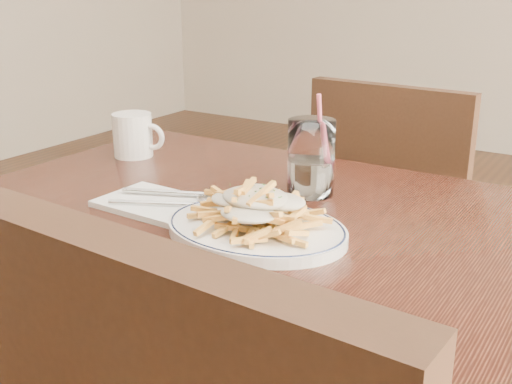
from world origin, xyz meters
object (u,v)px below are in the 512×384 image
Objects in this scene: water_glass at (311,162)px; fries_plate at (256,229)px; coffee_mug at (134,135)px; table at (279,270)px; loaded_fries at (256,204)px; chair_far at (397,225)px.

fries_plate is at bearing -84.36° from water_glass.
coffee_mug is at bearing 177.48° from water_glass.
coffee_mug is at bearing 159.06° from table.
water_glass is (-0.03, 0.16, 0.14)m from table.
loaded_fries is 0.22m from water_glass.
chair_far is 4.76× the size of water_glass.
fries_plate is 2.52× the size of coffee_mug.
table is at bearing 79.85° from loaded_fries.
chair_far is at bearing 51.38° from coffee_mug.
loaded_fries reaches higher than fries_plate.
loaded_fries is at bearing -86.85° from chair_far.
fries_plate is at bearing -94.76° from loaded_fries.
chair_far is (-0.05, 0.71, -0.17)m from table.
chair_far is 3.61× the size of loaded_fries.
loaded_fries is at bearing 85.24° from fries_plate.
loaded_fries is 0.52m from coffee_mug.
fries_plate is (0.04, -0.76, 0.26)m from chair_far.
chair_far reaches higher than fries_plate.
chair_far is 2.95× the size of fries_plate.
fries_plate reaches higher than table.
chair_far is at bearing 92.16° from water_glass.
table is 6.48× the size of water_glass.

